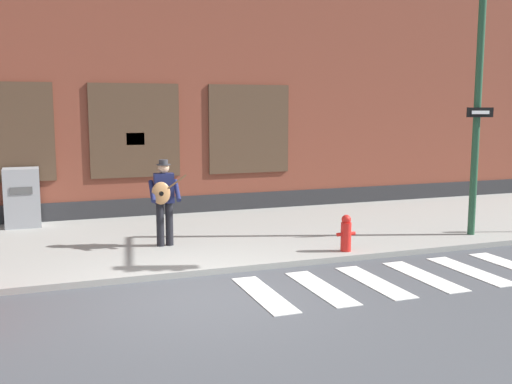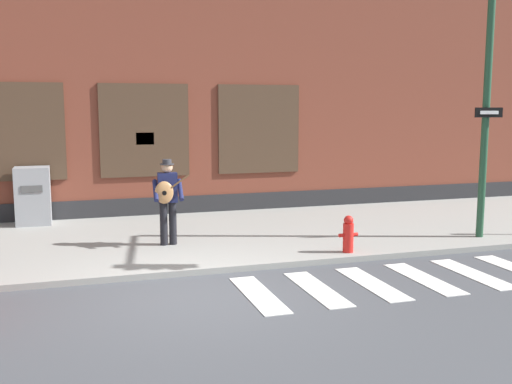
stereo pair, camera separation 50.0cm
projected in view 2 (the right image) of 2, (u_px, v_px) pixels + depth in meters
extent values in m
plane|color=#424449|center=(201.00, 296.00, 9.00)|extent=(160.00, 160.00, 0.00)
cube|color=gray|center=(163.00, 239.00, 12.59)|extent=(28.00, 5.42, 0.11)
cube|color=brown|center=(133.00, 37.00, 16.39)|extent=(28.00, 4.00, 9.41)
cube|color=#28282B|center=(147.00, 209.00, 15.11)|extent=(28.00, 0.04, 0.55)
cube|color=#473323|center=(16.00, 132.00, 13.94)|extent=(2.20, 0.06, 2.30)
cube|color=black|center=(16.00, 132.00, 13.93)|extent=(2.08, 0.03, 2.18)
cube|color=#473323|center=(145.00, 130.00, 14.82)|extent=(2.20, 0.06, 2.30)
cube|color=black|center=(145.00, 130.00, 14.81)|extent=(2.08, 0.03, 2.18)
cube|color=#473323|center=(259.00, 129.00, 15.70)|extent=(2.20, 0.06, 2.30)
cube|color=black|center=(259.00, 129.00, 15.69)|extent=(2.08, 0.03, 2.18)
cube|color=yellow|center=(145.00, 139.00, 14.83)|extent=(0.44, 0.02, 0.30)
cube|color=silver|center=(259.00, 294.00, 9.06)|extent=(0.42, 1.90, 0.01)
cube|color=silver|center=(317.00, 289.00, 9.34)|extent=(0.42, 1.90, 0.01)
cube|color=silver|center=(372.00, 284.00, 9.62)|extent=(0.42, 1.90, 0.01)
cube|color=silver|center=(424.00, 278.00, 9.90)|extent=(0.42, 1.90, 0.01)
cube|color=silver|center=(472.00, 274.00, 10.18)|extent=(0.42, 1.90, 0.01)
cylinder|color=black|center=(173.00, 223.00, 11.86)|extent=(0.15, 0.15, 0.85)
cylinder|color=black|center=(164.00, 224.00, 11.80)|extent=(0.15, 0.15, 0.85)
cube|color=#191E47|center=(167.00, 188.00, 11.74)|extent=(0.40, 0.25, 0.58)
sphere|color=tan|center=(167.00, 167.00, 11.68)|extent=(0.22, 0.22, 0.22)
cylinder|color=#333338|center=(167.00, 164.00, 11.67)|extent=(0.28, 0.28, 0.02)
cylinder|color=#333338|center=(167.00, 162.00, 11.67)|extent=(0.18, 0.18, 0.09)
cylinder|color=#191E47|center=(180.00, 190.00, 11.70)|extent=(0.13, 0.52, 0.39)
cylinder|color=#191E47|center=(155.00, 191.00, 11.60)|extent=(0.13, 0.52, 0.39)
ellipsoid|color=#B77F4C|center=(164.00, 193.00, 11.56)|extent=(0.37, 0.15, 0.44)
cylinder|color=black|center=(164.00, 193.00, 11.50)|extent=(0.09, 0.02, 0.09)
cylinder|color=brown|center=(178.00, 183.00, 11.57)|extent=(0.47, 0.07, 0.34)
cylinder|color=#234C33|center=(486.00, 106.00, 12.24)|extent=(0.15, 0.15, 5.44)
cube|color=black|center=(489.00, 112.00, 12.15)|extent=(0.60, 0.12, 0.20)
cube|color=white|center=(489.00, 112.00, 12.13)|extent=(0.40, 0.07, 0.07)
cube|color=gray|center=(33.00, 196.00, 13.85)|extent=(0.77, 0.63, 1.34)
cube|color=#4C4C4C|center=(32.00, 189.00, 13.51)|extent=(0.46, 0.02, 0.16)
cylinder|color=red|center=(348.00, 238.00, 11.24)|extent=(0.20, 0.20, 0.55)
sphere|color=red|center=(349.00, 220.00, 11.19)|extent=(0.18, 0.18, 0.18)
cylinder|color=red|center=(341.00, 235.00, 11.19)|extent=(0.10, 0.07, 0.07)
cylinder|color=red|center=(355.00, 234.00, 11.27)|extent=(0.10, 0.07, 0.07)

